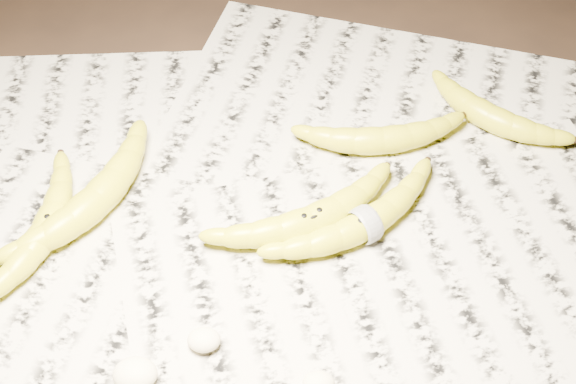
{
  "coord_description": "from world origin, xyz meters",
  "views": [
    {
      "loc": [
        0.01,
        -0.53,
        0.68
      ],
      "look_at": [
        0.01,
        0.01,
        0.05
      ],
      "focal_mm": 50.0,
      "sensor_mm": 36.0,
      "label": 1
    }
  ],
  "objects_px": {
    "banana_left_a": "(44,229)",
    "banana_upper_a": "(382,138)",
    "banana_upper_b": "(490,115)",
    "banana_center": "(311,219)",
    "banana_left_b": "(96,198)",
    "banana_taped": "(365,222)"
  },
  "relations": [
    {
      "from": "banana_left_b",
      "to": "banana_upper_b",
      "type": "xyz_separation_m",
      "value": [
        0.44,
        0.13,
        -0.0
      ]
    },
    {
      "from": "banana_left_b",
      "to": "banana_taped",
      "type": "xyz_separation_m",
      "value": [
        0.28,
        -0.03,
        -0.0
      ]
    },
    {
      "from": "banana_upper_b",
      "to": "banana_upper_a",
      "type": "bearing_deg",
      "value": -124.54
    },
    {
      "from": "banana_left_a",
      "to": "banana_upper_b",
      "type": "bearing_deg",
      "value": -56.34
    },
    {
      "from": "banana_taped",
      "to": "banana_upper_a",
      "type": "xyz_separation_m",
      "value": [
        0.03,
        0.12,
        0.0
      ]
    },
    {
      "from": "banana_upper_a",
      "to": "banana_center",
      "type": "bearing_deg",
      "value": -131.36
    },
    {
      "from": "banana_center",
      "to": "banana_upper_a",
      "type": "bearing_deg",
      "value": 28.82
    },
    {
      "from": "banana_center",
      "to": "banana_upper_b",
      "type": "distance_m",
      "value": 0.26
    },
    {
      "from": "banana_left_a",
      "to": "banana_taped",
      "type": "distance_m",
      "value": 0.33
    },
    {
      "from": "banana_left_a",
      "to": "banana_center",
      "type": "distance_m",
      "value": 0.28
    },
    {
      "from": "banana_left_b",
      "to": "banana_center",
      "type": "relative_size",
      "value": 1.03
    },
    {
      "from": "banana_left_b",
      "to": "banana_taped",
      "type": "height_order",
      "value": "banana_left_b"
    },
    {
      "from": "banana_upper_a",
      "to": "banana_upper_b",
      "type": "xyz_separation_m",
      "value": [
        0.13,
        0.04,
        -0.0
      ]
    },
    {
      "from": "banana_left_b",
      "to": "banana_upper_b",
      "type": "bearing_deg",
      "value": -41.07
    },
    {
      "from": "banana_taped",
      "to": "banana_upper_a",
      "type": "height_order",
      "value": "same"
    },
    {
      "from": "banana_left_b",
      "to": "banana_taped",
      "type": "relative_size",
      "value": 1.01
    },
    {
      "from": "banana_left_b",
      "to": "banana_center",
      "type": "bearing_deg",
      "value": -64.42
    },
    {
      "from": "banana_left_a",
      "to": "banana_upper_a",
      "type": "distance_m",
      "value": 0.38
    },
    {
      "from": "banana_center",
      "to": "banana_upper_b",
      "type": "relative_size",
      "value": 1.22
    },
    {
      "from": "banana_left_a",
      "to": "banana_taped",
      "type": "height_order",
      "value": "same"
    },
    {
      "from": "banana_center",
      "to": "banana_upper_a",
      "type": "distance_m",
      "value": 0.15
    },
    {
      "from": "banana_center",
      "to": "banana_taped",
      "type": "distance_m",
      "value": 0.06
    }
  ]
}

